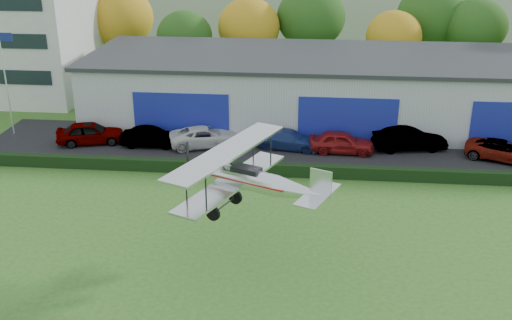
# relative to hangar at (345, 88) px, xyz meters

# --- Properties ---
(apron) EXTENTS (48.00, 9.00, 0.05)m
(apron) POSITION_rel_hangar_xyz_m (-2.00, -6.98, -2.63)
(apron) COLOR black
(apron) RESTS_ON ground
(hedge) EXTENTS (46.00, 0.60, 0.80)m
(hedge) POSITION_rel_hangar_xyz_m (-2.00, -11.78, -2.26)
(hedge) COLOR black
(hedge) RESTS_ON ground
(hangar) EXTENTS (40.60, 12.60, 5.30)m
(hangar) POSITION_rel_hangar_xyz_m (0.00, 0.00, 0.00)
(hangar) COLOR #B2B7BC
(hangar) RESTS_ON ground
(flagpole) EXTENTS (1.05, 0.10, 8.00)m
(flagpole) POSITION_rel_hangar_xyz_m (-24.88, -5.98, 2.13)
(flagpole) COLOR silver
(flagpole) RESTS_ON ground
(tree_belt) EXTENTS (75.70, 13.22, 10.12)m
(tree_belt) POSITION_rel_hangar_xyz_m (-4.15, 12.64, 2.95)
(tree_belt) COLOR #3D2614
(tree_belt) RESTS_ON ground
(distant_hills) EXTENTS (430.00, 196.00, 56.00)m
(distant_hills) POSITION_rel_hangar_xyz_m (-9.38, 112.02, -15.70)
(distant_hills) COLOR #4C6642
(distant_hills) RESTS_ON ground
(car_0) EXTENTS (5.07, 3.07, 1.62)m
(car_0) POSITION_rel_hangar_xyz_m (-18.45, -7.39, -1.80)
(car_0) COLOR gray
(car_0) RESTS_ON apron
(car_1) EXTENTS (4.24, 1.56, 1.39)m
(car_1) POSITION_rel_hangar_xyz_m (-13.93, -7.60, -1.91)
(car_1) COLOR gray
(car_1) RESTS_ON apron
(car_2) EXTENTS (5.57, 3.83, 1.42)m
(car_2) POSITION_rel_hangar_xyz_m (-10.08, -7.09, -1.90)
(car_2) COLOR silver
(car_2) RESTS_ON apron
(car_3) EXTENTS (4.91, 2.58, 1.36)m
(car_3) POSITION_rel_hangar_xyz_m (-4.13, -6.99, -1.93)
(car_3) COLOR navy
(car_3) RESTS_ON apron
(car_4) EXTENTS (4.54, 1.95, 1.53)m
(car_4) POSITION_rel_hangar_xyz_m (-0.40, -7.44, -1.84)
(car_4) COLOR maroon
(car_4) RESTS_ON apron
(car_5) EXTENTS (5.33, 2.68, 1.68)m
(car_5) POSITION_rel_hangar_xyz_m (4.38, -6.41, -1.77)
(car_5) COLOR gray
(car_5) RESTS_ON apron
(car_6) EXTENTS (5.30, 3.84, 1.34)m
(car_6) POSITION_rel_hangar_xyz_m (10.38, -7.76, -1.94)
(car_6) COLOR gray
(car_6) RESTS_ON apron
(biplane) EXTENTS (7.58, 8.32, 3.18)m
(biplane) POSITION_rel_hangar_xyz_m (-5.29, -22.26, 1.76)
(biplane) COLOR silver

